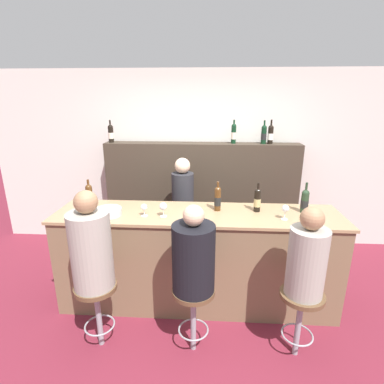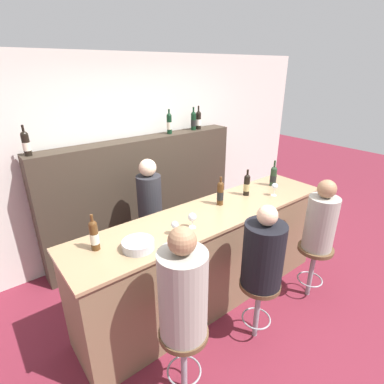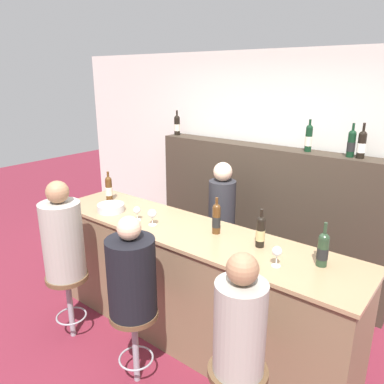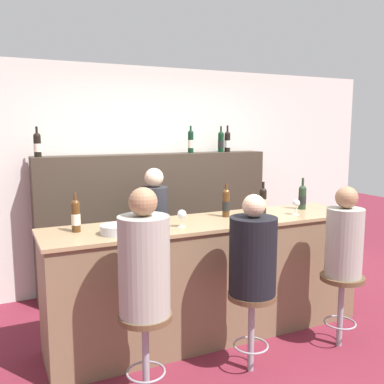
# 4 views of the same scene
# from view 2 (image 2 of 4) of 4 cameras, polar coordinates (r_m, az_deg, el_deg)

# --- Properties ---
(ground_plane) EXTENTS (16.00, 16.00, 0.00)m
(ground_plane) POSITION_cam_2_polar(r_m,az_deg,el_deg) (3.48, 6.94, -21.80)
(ground_plane) COLOR maroon
(wall_back) EXTENTS (6.40, 0.05, 2.60)m
(wall_back) POSITION_cam_2_polar(r_m,az_deg,el_deg) (4.17, -10.93, 6.68)
(wall_back) COLOR beige
(wall_back) RESTS_ON ground_plane
(bar_counter) EXTENTS (2.95, 0.68, 1.07)m
(bar_counter) POSITION_cam_2_polar(r_m,az_deg,el_deg) (3.31, 3.37, -12.21)
(bar_counter) COLOR brown
(bar_counter) RESTS_ON ground_plane
(back_bar_cabinet) EXTENTS (2.77, 0.28, 1.59)m
(back_bar_cabinet) POSITION_cam_2_polar(r_m,az_deg,el_deg) (4.15, -8.96, -0.66)
(back_bar_cabinet) COLOR #382D23
(back_bar_cabinet) RESTS_ON ground_plane
(wine_bottle_counter_0) EXTENTS (0.07, 0.07, 0.31)m
(wine_bottle_counter_0) POSITION_cam_2_polar(r_m,az_deg,el_deg) (2.52, -18.16, -7.78)
(wine_bottle_counter_0) COLOR #4C2D14
(wine_bottle_counter_0) RESTS_ON bar_counter
(wine_bottle_counter_1) EXTENTS (0.07, 0.07, 0.31)m
(wine_bottle_counter_1) POSITION_cam_2_polar(r_m,az_deg,el_deg) (3.16, 5.41, -0.18)
(wine_bottle_counter_1) COLOR #4C2D14
(wine_bottle_counter_1) RESTS_ON bar_counter
(wine_bottle_counter_2) EXTENTS (0.07, 0.07, 0.31)m
(wine_bottle_counter_2) POSITION_cam_2_polar(r_m,az_deg,el_deg) (3.44, 10.39, 1.39)
(wine_bottle_counter_2) COLOR black
(wine_bottle_counter_2) RESTS_ON bar_counter
(wine_bottle_counter_3) EXTENTS (0.08, 0.08, 0.32)m
(wine_bottle_counter_3) POSITION_cam_2_polar(r_m,az_deg,el_deg) (3.80, 15.25, 2.98)
(wine_bottle_counter_3) COLOR #233823
(wine_bottle_counter_3) RESTS_ON bar_counter
(wine_bottle_backbar_0) EXTENTS (0.08, 0.08, 0.31)m
(wine_bottle_backbar_0) POSITION_cam_2_polar(r_m,az_deg,el_deg) (3.47, -29.06, 8.11)
(wine_bottle_backbar_0) COLOR black
(wine_bottle_backbar_0) RESTS_ON back_bar_cabinet
(wine_bottle_backbar_1) EXTENTS (0.07, 0.07, 0.32)m
(wine_bottle_backbar_1) POSITION_cam_2_polar(r_m,az_deg,el_deg) (4.11, -4.36, 12.93)
(wine_bottle_backbar_1) COLOR black
(wine_bottle_backbar_1) RESTS_ON back_bar_cabinet
(wine_bottle_backbar_2) EXTENTS (0.07, 0.07, 0.32)m
(wine_bottle_backbar_2) POSITION_cam_2_polar(r_m,az_deg,el_deg) (4.35, 0.28, 13.44)
(wine_bottle_backbar_2) COLOR black
(wine_bottle_backbar_2) RESTS_ON back_bar_cabinet
(wine_bottle_backbar_3) EXTENTS (0.07, 0.07, 0.33)m
(wine_bottle_backbar_3) POSITION_cam_2_polar(r_m,az_deg,el_deg) (4.41, 1.24, 13.56)
(wine_bottle_backbar_3) COLOR black
(wine_bottle_backbar_3) RESTS_ON back_bar_cabinet
(wine_glass_0) EXTENTS (0.06, 0.06, 0.13)m
(wine_glass_0) POSITION_cam_2_polar(r_m,az_deg,el_deg) (2.62, -3.31, -6.35)
(wine_glass_0) COLOR silver
(wine_glass_0) RESTS_ON bar_counter
(wine_glass_1) EXTENTS (0.08, 0.08, 0.15)m
(wine_glass_1) POSITION_cam_2_polar(r_m,az_deg,el_deg) (2.71, 0.03, -4.87)
(wine_glass_1) COLOR silver
(wine_glass_1) RESTS_ON bar_counter
(wine_glass_2) EXTENTS (0.07, 0.07, 0.15)m
(wine_glass_2) POSITION_cam_2_polar(r_m,az_deg,el_deg) (3.51, 15.47, 1.00)
(wine_glass_2) COLOR silver
(wine_glass_2) RESTS_ON bar_counter
(metal_bowl) EXTENTS (0.26, 0.26, 0.07)m
(metal_bowl) POSITION_cam_2_polar(r_m,az_deg,el_deg) (2.49, -10.22, -9.87)
(metal_bowl) COLOR #B7B7BC
(metal_bowl) RESTS_ON bar_counter
(bar_stool_left) EXTENTS (0.37, 0.37, 0.63)m
(bar_stool_left) POSITION_cam_2_polar(r_m,az_deg,el_deg) (2.53, -1.59, -27.02)
(bar_stool_left) COLOR gray
(bar_stool_left) RESTS_ON ground_plane
(guest_seated_left) EXTENTS (0.35, 0.35, 0.87)m
(guest_seated_left) POSITION_cam_2_polar(r_m,az_deg,el_deg) (2.17, -1.74, -18.28)
(guest_seated_left) COLOR gray
(guest_seated_left) RESTS_ON bar_stool_left
(bar_stool_middle) EXTENTS (0.37, 0.37, 0.63)m
(bar_stool_middle) POSITION_cam_2_polar(r_m,az_deg,el_deg) (2.97, 12.60, -18.51)
(bar_stool_middle) COLOR gray
(bar_stool_middle) RESTS_ON ground_plane
(guest_seated_middle) EXTENTS (0.36, 0.36, 0.77)m
(guest_seated_middle) POSITION_cam_2_polar(r_m,az_deg,el_deg) (2.69, 13.44, -11.14)
(guest_seated_middle) COLOR black
(guest_seated_middle) RESTS_ON bar_stool_middle
(bar_stool_right) EXTENTS (0.37, 0.37, 0.63)m
(bar_stool_right) POSITION_cam_2_polar(r_m,az_deg,el_deg) (3.61, 22.19, -11.54)
(bar_stool_right) COLOR gray
(bar_stool_right) RESTS_ON ground_plane
(guest_seated_right) EXTENTS (0.31, 0.31, 0.77)m
(guest_seated_right) POSITION_cam_2_polar(r_m,az_deg,el_deg) (3.38, 23.36, -4.90)
(guest_seated_right) COLOR gray
(guest_seated_right) RESTS_ON bar_stool_right
(bartender) EXTENTS (0.29, 0.29, 1.48)m
(bartender) POSITION_cam_2_polar(r_m,az_deg,el_deg) (3.68, -7.84, -5.62)
(bartender) COLOR #28282D
(bartender) RESTS_ON ground_plane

